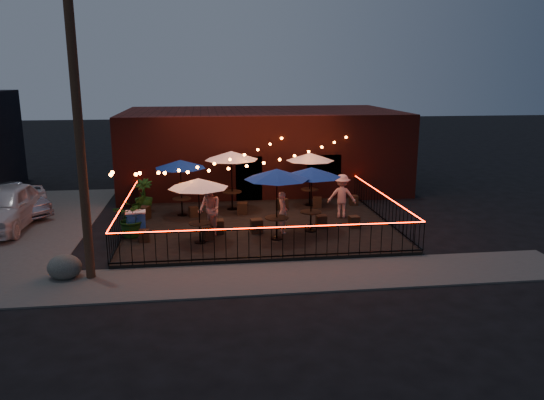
{
  "coord_description": "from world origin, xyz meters",
  "views": [
    {
      "loc": [
        -2.04,
        -17.7,
        5.82
      ],
      "look_at": [
        0.47,
        1.49,
        1.22
      ],
      "focal_mm": 35.0,
      "sensor_mm": 36.0,
      "label": 1
    }
  ],
  "objects_px": {
    "cafe_table_5": "(310,157)",
    "cooler": "(136,224)",
    "cafe_table_3": "(231,156)",
    "cafe_table_4": "(312,173)",
    "cafe_table_0": "(198,184)",
    "cafe_table_1": "(180,165)",
    "utility_pole": "(80,142)",
    "cafe_table_2": "(277,175)",
    "boulder": "(65,267)"
  },
  "relations": [
    {
      "from": "cafe_table_0",
      "to": "boulder",
      "type": "distance_m",
      "value": 5.0
    },
    {
      "from": "cafe_table_5",
      "to": "boulder",
      "type": "distance_m",
      "value": 11.55
    },
    {
      "from": "cafe_table_0",
      "to": "cafe_table_4",
      "type": "xyz_separation_m",
      "value": [
        4.07,
        0.86,
        0.12
      ]
    },
    {
      "from": "cafe_table_1",
      "to": "cafe_table_2",
      "type": "bearing_deg",
      "value": -47.14
    },
    {
      "from": "cafe_table_2",
      "to": "cafe_table_4",
      "type": "xyz_separation_m",
      "value": [
        1.38,
        0.78,
        -0.1
      ]
    },
    {
      "from": "cafe_table_2",
      "to": "cafe_table_4",
      "type": "bearing_deg",
      "value": 29.46
    },
    {
      "from": "cafe_table_0",
      "to": "cafe_table_5",
      "type": "xyz_separation_m",
      "value": [
        4.82,
        4.81,
        0.07
      ]
    },
    {
      "from": "cafe_table_4",
      "to": "cafe_table_1",
      "type": "bearing_deg",
      "value": 148.8
    },
    {
      "from": "cafe_table_0",
      "to": "cafe_table_3",
      "type": "xyz_separation_m",
      "value": [
        1.37,
        4.51,
        0.24
      ]
    },
    {
      "from": "cafe_table_4",
      "to": "cafe_table_5",
      "type": "distance_m",
      "value": 4.03
    },
    {
      "from": "cafe_table_0",
      "to": "boulder",
      "type": "bearing_deg",
      "value": -147.34
    },
    {
      "from": "cafe_table_0",
      "to": "cafe_table_5",
      "type": "distance_m",
      "value": 6.81
    },
    {
      "from": "cafe_table_1",
      "to": "cafe_table_4",
      "type": "height_order",
      "value": "cafe_table_4"
    },
    {
      "from": "cafe_table_0",
      "to": "cooler",
      "type": "relative_size",
      "value": 2.55
    },
    {
      "from": "cafe_table_0",
      "to": "boulder",
      "type": "xyz_separation_m",
      "value": [
        -3.91,
        -2.5,
        -1.85
      ]
    },
    {
      "from": "cafe_table_0",
      "to": "cafe_table_2",
      "type": "xyz_separation_m",
      "value": [
        2.69,
        0.08,
        0.23
      ]
    },
    {
      "from": "boulder",
      "to": "utility_pole",
      "type": "bearing_deg",
      "value": -6.04
    },
    {
      "from": "cafe_table_0",
      "to": "cafe_table_5",
      "type": "bearing_deg",
      "value": 44.97
    },
    {
      "from": "cafe_table_5",
      "to": "cooler",
      "type": "bearing_deg",
      "value": -151.96
    },
    {
      "from": "cafe_table_5",
      "to": "cafe_table_4",
      "type": "bearing_deg",
      "value": -100.75
    },
    {
      "from": "cafe_table_1",
      "to": "cafe_table_5",
      "type": "xyz_separation_m",
      "value": [
        5.56,
        1.04,
        0.03
      ]
    },
    {
      "from": "utility_pole",
      "to": "cafe_table_1",
      "type": "relative_size",
      "value": 3.11
    },
    {
      "from": "cafe_table_2",
      "to": "cafe_table_3",
      "type": "bearing_deg",
      "value": 106.57
    },
    {
      "from": "cafe_table_0",
      "to": "boulder",
      "type": "height_order",
      "value": "cafe_table_0"
    },
    {
      "from": "cafe_table_4",
      "to": "cooler",
      "type": "xyz_separation_m",
      "value": [
        -6.33,
        0.18,
        -1.72
      ]
    },
    {
      "from": "cafe_table_0",
      "to": "utility_pole",
      "type": "bearing_deg",
      "value": -140.79
    },
    {
      "from": "utility_pole",
      "to": "cafe_table_3",
      "type": "xyz_separation_m",
      "value": [
        4.53,
        7.09,
        -1.55
      ]
    },
    {
      "from": "cooler",
      "to": "boulder",
      "type": "height_order",
      "value": "cooler"
    },
    {
      "from": "cafe_table_3",
      "to": "boulder",
      "type": "relative_size",
      "value": 2.77
    },
    {
      "from": "utility_pole",
      "to": "cafe_table_3",
      "type": "height_order",
      "value": "utility_pole"
    },
    {
      "from": "cafe_table_1",
      "to": "cafe_table_5",
      "type": "distance_m",
      "value": 5.66
    },
    {
      "from": "utility_pole",
      "to": "cafe_table_4",
      "type": "height_order",
      "value": "utility_pole"
    },
    {
      "from": "cafe_table_1",
      "to": "cafe_table_4",
      "type": "relative_size",
      "value": 1.04
    },
    {
      "from": "cafe_table_4",
      "to": "boulder",
      "type": "bearing_deg",
      "value": -157.14
    },
    {
      "from": "cafe_table_2",
      "to": "boulder",
      "type": "distance_m",
      "value": 7.38
    },
    {
      "from": "cafe_table_5",
      "to": "cafe_table_3",
      "type": "bearing_deg",
      "value": -174.89
    },
    {
      "from": "cafe_table_4",
      "to": "cafe_table_5",
      "type": "height_order",
      "value": "cafe_table_4"
    },
    {
      "from": "cafe_table_1",
      "to": "boulder",
      "type": "relative_size",
      "value": 2.76
    },
    {
      "from": "cafe_table_1",
      "to": "cafe_table_2",
      "type": "distance_m",
      "value": 5.04
    },
    {
      "from": "cafe_table_3",
      "to": "cafe_table_5",
      "type": "relative_size",
      "value": 1.02
    },
    {
      "from": "cafe_table_3",
      "to": "cooler",
      "type": "distance_m",
      "value": 5.35
    },
    {
      "from": "cafe_table_1",
      "to": "boulder",
      "type": "height_order",
      "value": "cafe_table_1"
    },
    {
      "from": "cafe_table_4",
      "to": "utility_pole",
      "type": "bearing_deg",
      "value": -154.56
    },
    {
      "from": "cooler",
      "to": "boulder",
      "type": "bearing_deg",
      "value": -121.12
    },
    {
      "from": "utility_pole",
      "to": "cafe_table_0",
      "type": "xyz_separation_m",
      "value": [
        3.16,
        2.58,
        -1.78
      ]
    },
    {
      "from": "cafe_table_3",
      "to": "cafe_table_4",
      "type": "xyz_separation_m",
      "value": [
        2.7,
        -3.65,
        -0.11
      ]
    },
    {
      "from": "cafe_table_5",
      "to": "cafe_table_0",
      "type": "bearing_deg",
      "value": -135.03
    },
    {
      "from": "utility_pole",
      "to": "cafe_table_1",
      "type": "bearing_deg",
      "value": 69.13
    },
    {
      "from": "cafe_table_1",
      "to": "boulder",
      "type": "bearing_deg",
      "value": -116.75
    },
    {
      "from": "utility_pole",
      "to": "cooler",
      "type": "xyz_separation_m",
      "value": [
        0.9,
        3.62,
        -3.38
      ]
    }
  ]
}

